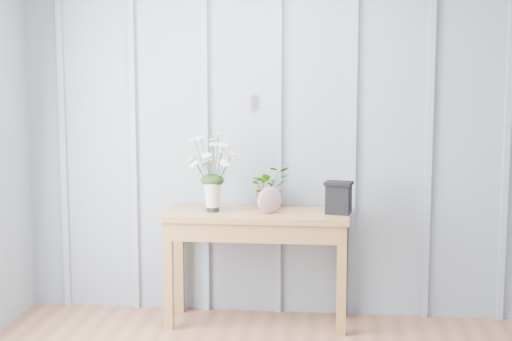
# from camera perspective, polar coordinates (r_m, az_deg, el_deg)

# --- Properties ---
(room_shell) EXTENTS (4.00, 4.50, 2.50)m
(room_shell) POSITION_cam_1_polar(r_m,az_deg,el_deg) (3.93, 3.91, 11.78)
(room_shell) COLOR #83909F
(room_shell) RESTS_ON ground
(sideboard) EXTENTS (1.20, 0.45, 0.75)m
(sideboard) POSITION_cam_1_polar(r_m,az_deg,el_deg) (5.14, 0.06, -4.28)
(sideboard) COLOR olive
(sideboard) RESTS_ON ground
(daisy_vase) EXTENTS (0.38, 0.29, 0.54)m
(daisy_vase) POSITION_cam_1_polar(r_m,az_deg,el_deg) (5.09, -3.19, 0.73)
(daisy_vase) COLOR black
(daisy_vase) RESTS_ON sideboard
(spider_plant) EXTENTS (0.33, 0.31, 0.29)m
(spider_plant) POSITION_cam_1_polar(r_m,az_deg,el_deg) (5.20, 1.01, -1.22)
(spider_plant) COLOR black
(spider_plant) RESTS_ON sideboard
(felt_disc_vessel) EXTENTS (0.18, 0.13, 0.18)m
(felt_disc_vessel) POSITION_cam_1_polar(r_m,az_deg,el_deg) (5.05, 1.01, -2.18)
(felt_disc_vessel) COLOR #7C3C53
(felt_disc_vessel) RESTS_ON sideboard
(carved_box) EXTENTS (0.20, 0.17, 0.21)m
(carved_box) POSITION_cam_1_polar(r_m,az_deg,el_deg) (5.06, 6.03, -1.96)
(carved_box) COLOR black
(carved_box) RESTS_ON sideboard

